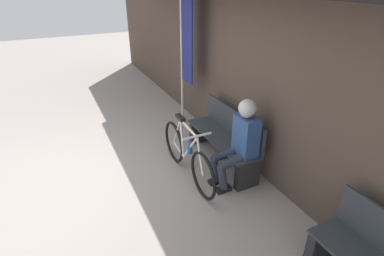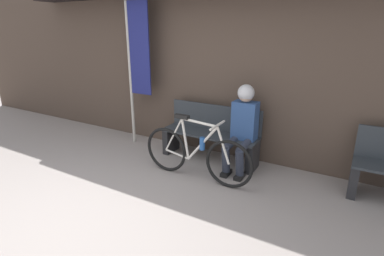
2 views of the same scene
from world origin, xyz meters
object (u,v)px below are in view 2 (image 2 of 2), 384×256
(park_bench_near, at_px, (211,136))
(bicycle, at_px, (196,154))
(person_seated, at_px, (243,123))
(banner_pole, at_px, (136,58))

(park_bench_near, relative_size, bicycle, 0.93)
(bicycle, distance_m, person_seated, 0.80)
(park_bench_near, height_order, bicycle, bicycle)
(bicycle, height_order, banner_pole, banner_pole)
(person_seated, bearing_deg, banner_pole, 177.10)
(park_bench_near, xyz_separation_m, bicycle, (0.12, -0.68, -0.03))
(bicycle, bearing_deg, park_bench_near, 99.94)
(park_bench_near, bearing_deg, bicycle, -80.06)
(park_bench_near, xyz_separation_m, person_seated, (0.54, -0.10, 0.32))
(park_bench_near, height_order, person_seated, person_seated)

